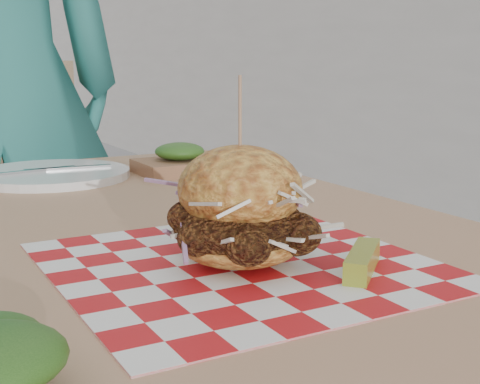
# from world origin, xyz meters

# --- Properties ---
(patio_table) EXTENTS (0.80, 1.20, 0.75)m
(patio_table) POSITION_xyz_m (-0.08, -0.16, 0.67)
(patio_table) COLOR tan
(patio_table) RESTS_ON ground
(patio_chair) EXTENTS (0.44, 0.45, 0.95)m
(patio_chair) POSITION_xyz_m (-0.09, 0.75, 0.55)
(patio_chair) COLOR tan
(patio_chair) RESTS_ON ground
(paper_liner) EXTENTS (0.36, 0.36, 0.00)m
(paper_liner) POSITION_xyz_m (-0.04, -0.36, 0.75)
(paper_liner) COLOR red
(paper_liner) RESTS_ON patio_table
(sandwich) EXTENTS (0.16, 0.16, 0.19)m
(sandwich) POSITION_xyz_m (-0.04, -0.36, 0.80)
(sandwich) COLOR gold
(sandwich) RESTS_ON paper_liner
(pickle_spear) EXTENTS (0.08, 0.08, 0.02)m
(pickle_spear) POSITION_xyz_m (0.05, -0.44, 0.76)
(pickle_spear) COLOR #9BA630
(pickle_spear) RESTS_ON paper_liner
(place_setting) EXTENTS (0.27, 0.27, 0.02)m
(place_setting) POSITION_xyz_m (-0.08, 0.24, 0.76)
(place_setting) COLOR white
(place_setting) RESTS_ON patio_table
(kraft_tray) EXTENTS (0.15, 0.12, 0.06)m
(kraft_tray) POSITION_xyz_m (0.13, 0.18, 0.77)
(kraft_tray) COLOR brown
(kraft_tray) RESTS_ON patio_table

